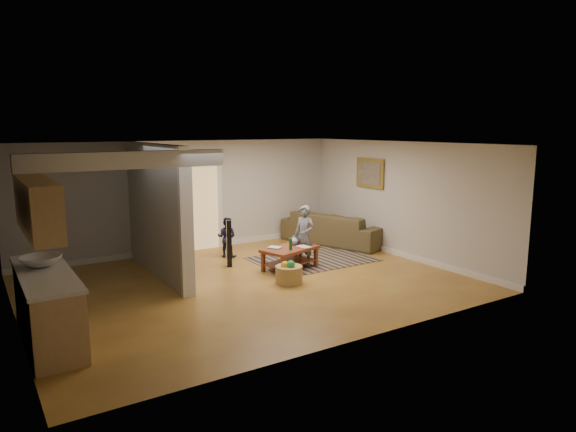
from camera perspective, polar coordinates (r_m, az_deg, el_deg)
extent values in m
plane|color=brown|center=(9.41, -4.34, -7.46)|extent=(7.50, 7.50, 0.00)
cube|color=beige|center=(11.82, -11.31, 2.14)|extent=(7.50, 0.04, 2.50)
cube|color=beige|center=(8.10, -28.57, -2.36)|extent=(0.04, 6.00, 2.50)
cube|color=beige|center=(11.35, 12.52, 1.79)|extent=(0.04, 6.00, 2.50)
cube|color=white|center=(8.99, -4.55, 7.94)|extent=(7.50, 6.00, 0.04)
cube|color=beige|center=(9.98, -14.49, 0.63)|extent=(0.15, 3.10, 2.50)
cube|color=white|center=(8.54, -11.24, -0.77)|extent=(0.22, 0.10, 2.50)
cube|color=white|center=(12.01, -11.06, -3.51)|extent=(7.50, 0.04, 0.12)
cube|color=white|center=(11.55, 12.19, -4.08)|extent=(0.04, 6.00, 0.12)
cube|color=#D8B272|center=(11.90, -9.82, 1.27)|extent=(0.90, 0.06, 2.10)
cube|color=tan|center=(7.55, -25.17, -9.20)|extent=(0.60, 2.20, 0.90)
cube|color=beige|center=(7.42, -25.43, -5.76)|extent=(0.64, 2.24, 0.05)
cube|color=tan|center=(7.25, -26.10, 0.95)|extent=(0.35, 2.00, 0.70)
imported|color=silver|center=(7.70, -25.73, -5.04)|extent=(0.54, 0.54, 0.19)
cube|color=black|center=(9.32, -12.90, 3.78)|extent=(0.03, 0.40, 0.34)
cube|color=black|center=(9.79, -13.89, 4.02)|extent=(0.03, 0.40, 0.34)
cube|color=black|center=(10.26, -14.79, 4.24)|extent=(0.03, 0.40, 0.34)
cube|color=olive|center=(11.99, 9.09, 4.72)|extent=(0.04, 0.90, 0.68)
cube|color=black|center=(11.03, 2.78, -4.81)|extent=(2.44, 1.78, 0.01)
imported|color=#463C23|center=(12.58, 5.17, -3.03)|extent=(1.77, 2.77, 0.76)
cube|color=maroon|center=(10.20, 0.23, -3.67)|extent=(1.26, 0.93, 0.06)
cube|color=silver|center=(10.19, 0.23, -3.65)|extent=(0.78, 0.57, 0.02)
cube|color=maroon|center=(10.26, 0.23, -5.14)|extent=(1.14, 0.82, 0.03)
cube|color=maroon|center=(9.72, -0.57, -5.60)|extent=(0.08, 0.08, 0.41)
cube|color=maroon|center=(10.45, 3.12, -4.52)|extent=(0.08, 0.08, 0.41)
cube|color=maroon|center=(10.07, -2.78, -5.06)|extent=(0.08, 0.08, 0.41)
cube|color=maroon|center=(10.77, 0.94, -4.06)|extent=(0.08, 0.08, 0.41)
imported|color=navy|center=(10.43, 0.62, -3.20)|extent=(0.23, 0.23, 0.20)
cylinder|color=#12511F|center=(9.97, 0.29, -3.15)|extent=(0.06, 0.06, 0.22)
imported|color=#998C4C|center=(10.07, -1.73, -3.69)|extent=(0.29, 0.31, 0.02)
imported|color=#66594C|center=(10.14, 1.37, -3.59)|extent=(0.23, 0.29, 0.02)
cube|color=maroon|center=(9.93, -12.54, -2.66)|extent=(0.54, 1.16, 0.05)
cube|color=maroon|center=(10.00, -12.47, -4.39)|extent=(0.48, 1.06, 0.03)
cylinder|color=maroon|center=(9.52, -12.57, -5.30)|extent=(0.05, 0.05, 0.69)
cylinder|color=maroon|center=(10.44, -13.87, -4.01)|extent=(0.05, 0.05, 0.69)
cylinder|color=maroon|center=(9.59, -10.94, -5.13)|extent=(0.05, 0.05, 0.69)
cylinder|color=maroon|center=(10.50, -12.37, -3.87)|extent=(0.05, 0.05, 0.69)
imported|color=black|center=(9.93, -12.44, -2.52)|extent=(0.21, 0.91, 0.52)
cylinder|color=white|center=(9.53, -11.40, -2.48)|extent=(0.09, 0.09, 0.17)
cube|color=black|center=(10.41, -6.56, -3.08)|extent=(0.12, 0.12, 0.96)
cube|color=black|center=(10.12, -13.16, -3.10)|extent=(0.12, 0.12, 1.15)
cylinder|color=olive|center=(9.35, 0.10, -6.53)|extent=(0.49, 0.49, 0.32)
sphere|color=red|center=(9.37, 0.29, -5.47)|extent=(0.15, 0.15, 0.15)
sphere|color=yellow|center=(9.27, -0.36, -5.49)|extent=(0.15, 0.15, 0.15)
sphere|color=green|center=(9.24, 0.32, -5.42)|extent=(0.15, 0.15, 0.15)
imported|color=slate|center=(10.59, 1.82, -5.47)|extent=(0.45, 0.53, 1.24)
imported|color=#1D1C3B|center=(11.32, -6.78, -4.52)|extent=(0.54, 0.53, 0.87)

